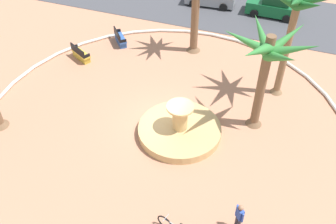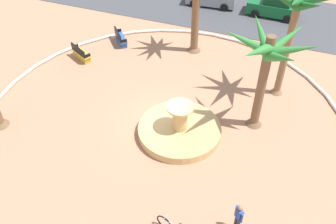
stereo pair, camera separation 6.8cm
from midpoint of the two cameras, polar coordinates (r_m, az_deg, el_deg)
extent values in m
plane|color=tan|center=(20.63, -0.82, -1.61)|extent=(80.00, 80.00, 0.00)
torus|color=silver|center=(20.56, -0.83, -1.40)|extent=(19.93, 19.93, 0.20)
cube|color=#424247|center=(32.13, 8.72, 15.16)|extent=(48.00, 8.00, 0.03)
cylinder|color=tan|center=(19.87, 1.67, -2.79)|extent=(4.38, 4.38, 0.45)
cylinder|color=teal|center=(19.90, 1.66, -2.87)|extent=(3.85, 3.85, 0.34)
cylinder|color=tan|center=(19.25, 1.72, -0.89)|extent=(0.79, 0.79, 1.34)
cylinder|color=#E0B370|center=(18.77, 1.76, 0.75)|extent=(1.40, 1.40, 0.12)
cylinder|color=brown|center=(24.99, 4.07, 15.01)|extent=(0.51, 0.51, 5.90)
cone|color=brown|center=(26.31, 3.79, 9.75)|extent=(0.97, 0.97, 0.50)
cylinder|color=brown|center=(21.74, 17.50, 9.54)|extent=(0.40, 0.40, 6.46)
cone|color=brown|center=(23.38, 16.04, 3.38)|extent=(0.75, 0.75, 0.50)
cone|color=#1E6028|center=(19.52, 18.56, 15.46)|extent=(0.83, 2.21, 1.13)
cone|color=#1E6028|center=(19.76, 20.35, 14.86)|extent=(1.61, 2.09, 1.40)
cylinder|color=brown|center=(19.35, 13.88, 4.13)|extent=(0.46, 0.46, 5.44)
cone|color=brown|center=(20.91, 12.80, -1.23)|extent=(0.88, 0.88, 0.50)
cone|color=#337F38|center=(18.03, 18.34, 8.98)|extent=(2.36, 0.69, 1.39)
cone|color=#337F38|center=(18.81, 17.39, 10.61)|extent=(1.87, 2.19, 1.41)
cone|color=#337F38|center=(18.92, 13.82, 11.44)|extent=(1.69, 2.27, 1.46)
cone|color=#337F38|center=(18.06, 11.68, 10.44)|extent=(2.39, 0.84, 1.37)
cone|color=#337F38|center=(17.17, 13.24, 8.89)|extent=(1.40, 2.40, 1.14)
cone|color=#337F38|center=(17.43, 16.57, 7.85)|extent=(1.83, 2.17, 1.55)
cube|color=#335BA8|center=(27.15, -7.27, 11.08)|extent=(1.43, 1.54, 0.12)
cube|color=black|center=(26.96, -7.77, 11.53)|extent=(1.11, 1.26, 0.50)
cube|color=#2B4E8F|center=(27.28, -7.23, 10.61)|extent=(1.31, 1.41, 0.39)
cube|color=black|center=(27.71, -7.71, 12.05)|extent=(0.39, 0.36, 0.24)
cube|color=black|center=(26.45, -6.87, 10.57)|extent=(0.39, 0.36, 0.24)
cube|color=gold|center=(25.91, -13.10, 8.64)|extent=(1.65, 1.19, 0.12)
cube|color=black|center=(25.67, -13.60, 9.02)|extent=(1.45, 0.82, 0.50)
cube|color=gold|center=(26.04, -13.02, 8.17)|extent=(1.52, 1.10, 0.39)
cube|color=black|center=(26.41, -14.01, 9.52)|extent=(0.28, 0.43, 0.24)
cube|color=black|center=(25.27, -12.26, 8.24)|extent=(0.28, 0.43, 0.24)
torus|color=black|center=(16.26, -0.64, -16.31)|extent=(0.71, 0.24, 0.72)
cylinder|color=#99999E|center=(15.94, -0.50, -15.70)|extent=(0.14, 0.43, 0.03)
cylinder|color=#33333D|center=(16.45, 10.20, -15.95)|extent=(0.14, 0.14, 0.84)
cube|color=#2D4CA5|center=(15.83, 10.68, -14.84)|extent=(0.38, 0.39, 0.56)
sphere|color=#9E7051|center=(15.50, 10.86, -14.02)|extent=(0.22, 0.22, 0.22)
cylinder|color=#2D4CA5|center=(15.74, 11.09, -15.45)|extent=(0.09, 0.09, 0.53)
cylinder|color=#2D4CA5|center=(15.93, 10.27, -14.24)|extent=(0.09, 0.09, 0.53)
cylinder|color=black|center=(32.01, 3.77, 16.05)|extent=(0.65, 0.27, 0.64)
cylinder|color=black|center=(31.64, 8.31, 15.39)|extent=(0.65, 0.27, 0.64)
cube|color=#145B2D|center=(31.63, 15.49, 14.95)|extent=(4.03, 1.76, 0.90)
cylinder|color=black|center=(31.12, 12.84, 14.32)|extent=(0.64, 0.23, 0.64)
cylinder|color=black|center=(32.64, 13.45, 15.55)|extent=(0.64, 0.23, 0.64)
cylinder|color=black|center=(30.94, 17.41, 13.27)|extent=(0.64, 0.23, 0.64)
cylinder|color=black|center=(32.47, 17.84, 14.55)|extent=(0.64, 0.23, 0.64)
camera|label=1|loc=(0.03, -90.10, -0.09)|focal=40.32mm
camera|label=2|loc=(0.03, 89.90, 0.09)|focal=40.32mm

